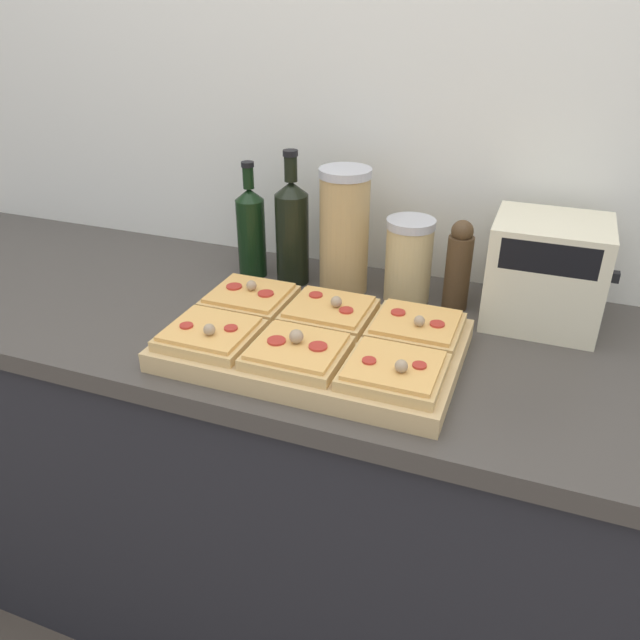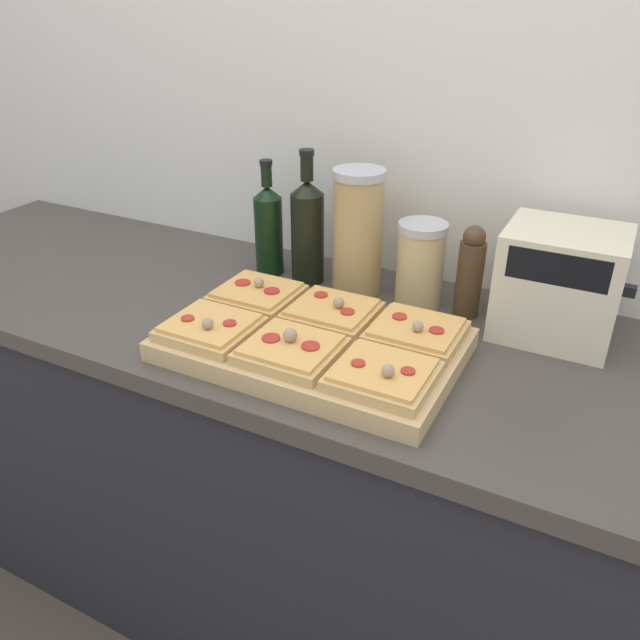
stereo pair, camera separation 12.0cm
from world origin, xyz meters
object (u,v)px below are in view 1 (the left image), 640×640
at_px(wine_bottle, 292,230).
at_px(grain_jar_short, 408,260).
at_px(pepper_mill, 458,266).
at_px(grain_jar_tall, 344,231).
at_px(cutting_board, 314,345).
at_px(olive_oil_bottle, 251,230).
at_px(toaster_oven, 546,272).

xyz_separation_m(wine_bottle, grain_jar_short, (0.28, -0.00, -0.03)).
bearing_deg(pepper_mill, grain_jar_short, 180.00).
xyz_separation_m(grain_jar_tall, grain_jar_short, (0.15, 0.00, -0.05)).
bearing_deg(wine_bottle, cutting_board, -60.04).
xyz_separation_m(cutting_board, grain_jar_short, (0.11, 0.30, 0.08)).
relative_size(olive_oil_bottle, grain_jar_tall, 0.98).
bearing_deg(toaster_oven, cutting_board, -143.01).
bearing_deg(toaster_oven, wine_bottle, 179.91).
distance_m(cutting_board, grain_jar_tall, 0.32).
bearing_deg(olive_oil_bottle, wine_bottle, 0.00).
relative_size(wine_bottle, pepper_mill, 1.56).
bearing_deg(olive_oil_bottle, cutting_board, -46.93).
distance_m(grain_jar_tall, toaster_oven, 0.44).
height_order(grain_jar_short, toaster_oven, toaster_oven).
relative_size(grain_jar_tall, grain_jar_short, 1.51).
height_order(wine_bottle, grain_jar_short, wine_bottle).
xyz_separation_m(olive_oil_bottle, toaster_oven, (0.67, -0.00, -0.00)).
relative_size(cutting_board, grain_jar_tall, 1.94).
relative_size(olive_oil_bottle, wine_bottle, 0.89).
height_order(grain_jar_tall, grain_jar_short, grain_jar_tall).
bearing_deg(cutting_board, pepper_mill, 53.96).
height_order(olive_oil_bottle, grain_jar_tall, grain_jar_tall).
bearing_deg(cutting_board, wine_bottle, 119.96).
xyz_separation_m(grain_jar_short, toaster_oven, (0.29, -0.00, 0.02)).
distance_m(grain_jar_short, pepper_mill, 0.11).
bearing_deg(toaster_oven, olive_oil_bottle, 179.93).
height_order(grain_jar_tall, pepper_mill, grain_jar_tall).
distance_m(wine_bottle, toaster_oven, 0.56).
bearing_deg(pepper_mill, wine_bottle, 180.00).
height_order(wine_bottle, grain_jar_tall, wine_bottle).
xyz_separation_m(grain_jar_tall, toaster_oven, (0.44, -0.00, -0.03)).
bearing_deg(pepper_mill, olive_oil_bottle, 180.00).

